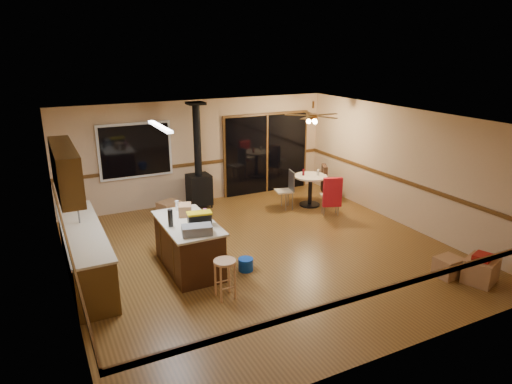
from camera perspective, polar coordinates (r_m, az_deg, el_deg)
floor at (r=9.01m, az=0.86°, el=-7.51°), size 7.00×7.00×0.00m
ceiling at (r=8.24m, az=0.95°, el=9.07°), size 7.00×7.00×0.00m
wall_back at (r=11.64m, az=-7.10°, el=5.03°), size 7.00×0.00×7.00m
wall_front at (r=5.88m, az=17.05°, el=-8.80°), size 7.00×0.00×7.00m
wall_left at (r=7.66m, az=-23.05°, el=-3.15°), size 0.00×7.00×7.00m
wall_right at (r=10.55m, az=18.03°, el=2.94°), size 0.00×7.00×7.00m
chair_rail at (r=8.63m, az=0.89°, el=-1.49°), size 7.00×7.00×0.08m
window at (r=11.14m, az=-14.84°, el=5.03°), size 1.72×0.10×1.32m
sliding_door at (r=12.40m, az=1.33°, el=4.76°), size 2.52×0.10×2.10m
lower_cabinets at (r=8.46m, az=-20.58°, el=-7.27°), size 0.60×3.00×0.86m
countertop at (r=8.29m, az=-20.92°, el=-4.44°), size 0.64×3.04×0.04m
upper_cabinets at (r=8.17m, az=-22.73°, el=2.57°), size 0.35×2.00×0.80m
kitchen_island at (r=8.29m, az=-8.42°, el=-6.59°), size 0.88×1.68×0.90m
wood_stove at (r=11.31m, az=-7.17°, el=1.65°), size 0.55×0.50×2.52m
ceiling_fan at (r=11.09m, az=7.12°, el=9.19°), size 0.24×0.24×0.55m
fluorescent_strip at (r=7.88m, az=-11.91°, el=7.99°), size 0.10×1.20×0.04m
toolbox_grey at (r=7.56m, az=-7.39°, el=-4.72°), size 0.54×0.38×0.15m
toolbox_black at (r=7.88m, az=-7.08°, el=-3.48°), size 0.42×0.27×0.22m
toolbox_yellow_lid at (r=7.84m, az=-7.11°, el=-2.63°), size 0.45×0.28×0.03m
box_on_island at (r=8.41m, az=-8.87°, el=-2.22°), size 0.32×0.37×0.21m
bottle_dark at (r=7.92m, az=-10.65°, el=-3.22°), size 0.11×0.11×0.31m
bottle_pink at (r=8.15m, az=-6.40°, el=-2.77°), size 0.08×0.08×0.20m
bottle_white at (r=8.68m, az=-9.83°, el=-1.69°), size 0.08×0.08×0.19m
bar_stool at (r=7.39m, az=-3.89°, el=-10.78°), size 0.44×0.44×0.65m
blue_bucket at (r=8.28m, az=-1.29°, el=-9.04°), size 0.30×0.30×0.22m
dining_table at (r=11.46m, az=6.80°, el=0.84°), size 0.83×0.83×0.78m
glass_red at (r=11.37m, az=5.95°, el=2.47°), size 0.07×0.07×0.16m
glass_cream at (r=11.43m, az=7.75°, el=2.43°), size 0.07×0.07×0.14m
chair_left at (r=11.20m, az=4.04°, el=0.84°), size 0.48×0.48×0.51m
chair_near at (r=10.78m, az=9.50°, el=-0.01°), size 0.56×0.58×0.70m
chair_right at (r=11.84m, az=8.64°, el=1.66°), size 0.60×0.58×0.70m
box_under_window at (r=10.92m, az=-10.82°, el=-2.12°), size 0.59×0.54×0.38m
box_corner_a at (r=8.75m, az=26.27°, el=-8.78°), size 0.68×0.62×0.42m
box_corner_b at (r=8.73m, az=22.88°, el=-8.61°), size 0.45×0.39×0.35m
box_small_red at (r=8.64m, az=26.50°, el=-7.28°), size 0.39×0.36×0.09m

